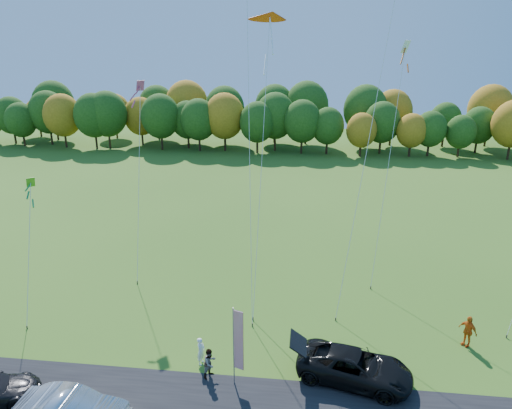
# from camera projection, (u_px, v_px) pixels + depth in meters

# --- Properties ---
(ground) EXTENTS (160.00, 160.00, 0.00)m
(ground) POSITION_uv_depth(u_px,v_px,m) (243.00, 364.00, 24.40)
(ground) COLOR #345D18
(tree_line) EXTENTS (116.00, 12.00, 10.00)m
(tree_line) POSITION_uv_depth(u_px,v_px,m) (290.00, 151.00, 76.17)
(tree_line) COLOR #1E4711
(tree_line) RESTS_ON ground
(black_suv) EXTENTS (6.20, 3.97, 1.59)m
(black_suv) POSITION_uv_depth(u_px,v_px,m) (355.00, 367.00, 22.95)
(black_suv) COLOR black
(black_suv) RESTS_ON ground
(person_tailgate_a) EXTENTS (0.48, 0.63, 1.56)m
(person_tailgate_a) POSITION_uv_depth(u_px,v_px,m) (201.00, 351.00, 24.19)
(person_tailgate_a) COLOR white
(person_tailgate_a) RESTS_ON ground
(person_tailgate_b) EXTENTS (0.92, 0.98, 1.60)m
(person_tailgate_b) POSITION_uv_depth(u_px,v_px,m) (210.00, 363.00, 23.23)
(person_tailgate_b) COLOR gray
(person_tailgate_b) RESTS_ON ground
(person_east) EXTENTS (1.06, 1.13, 1.86)m
(person_east) POSITION_uv_depth(u_px,v_px,m) (468.00, 331.00, 25.66)
(person_east) COLOR orange
(person_east) RESTS_ON ground
(feather_flag) EXTENTS (0.54, 0.25, 4.34)m
(feather_flag) POSITION_uv_depth(u_px,v_px,m) (237.00, 339.00, 22.04)
(feather_flag) COLOR #999999
(feather_flag) RESTS_ON ground
(kite_delta_blue) EXTENTS (3.47, 12.23, 32.64)m
(kite_delta_blue) POSITION_uv_depth(u_px,v_px,m) (248.00, 46.00, 28.03)
(kite_delta_blue) COLOR #4C3F33
(kite_delta_blue) RESTS_ON ground
(kite_parafoil_orange) EXTENTS (6.84, 12.17, 32.64)m
(kite_parafoil_orange) POSITION_uv_depth(u_px,v_px,m) (386.00, 47.00, 28.34)
(kite_parafoil_orange) COLOR #4C3F33
(kite_parafoil_orange) RESTS_ON ground
(kite_delta_red) EXTENTS (2.81, 10.00, 19.72)m
(kite_delta_red) POSITION_uv_depth(u_px,v_px,m) (266.00, 84.00, 29.97)
(kite_delta_red) COLOR #4C3F33
(kite_delta_red) RESTS_ON ground
(kite_diamond_green) EXTENTS (1.51, 4.61, 8.66)m
(kite_diamond_green) POSITION_uv_depth(u_px,v_px,m) (29.00, 250.00, 28.12)
(kite_diamond_green) COLOR #4C3F33
(kite_diamond_green) RESTS_ON ground
(kite_diamond_white) EXTENTS (2.59, 6.44, 17.06)m
(kite_diamond_white) POSITION_uv_depth(u_px,v_px,m) (388.00, 165.00, 32.05)
(kite_diamond_white) COLOR #4C3F33
(kite_diamond_white) RESTS_ON ground
(kite_diamond_pink) EXTENTS (1.38, 6.22, 14.23)m
(kite_diamond_pink) POSITION_uv_depth(u_px,v_px,m) (139.00, 179.00, 33.31)
(kite_diamond_pink) COLOR #4C3F33
(kite_diamond_pink) RESTS_ON ground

